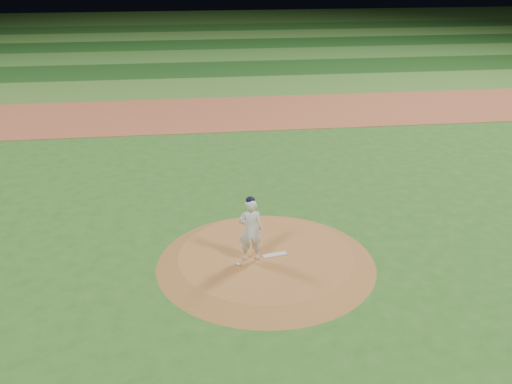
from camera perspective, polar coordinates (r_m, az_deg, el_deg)
ground at (r=14.50m, az=1.01°, el=-7.13°), size 120.00×120.00×0.00m
infield_dirt_band at (r=27.42m, az=-3.20°, el=7.87°), size 70.00×6.00×0.02m
outfield_stripe_0 at (r=32.74m, az=-3.94°, el=10.44°), size 70.00×5.00×0.02m
outfield_stripe_1 at (r=37.62m, az=-4.44°, el=12.14°), size 70.00×5.00×0.02m
outfield_stripe_2 at (r=42.53m, az=-4.82°, el=13.45°), size 70.00×5.00×0.02m
outfield_stripe_3 at (r=47.45m, az=-5.13°, el=14.49°), size 70.00×5.00×0.02m
outfield_stripe_4 at (r=52.40m, az=-5.38°, el=15.34°), size 70.00×5.00×0.02m
outfield_stripe_5 at (r=57.35m, az=-5.59°, el=16.03°), size 70.00×5.00×0.02m
pitchers_mound at (r=14.44m, az=1.01°, el=-6.71°), size 5.50×5.50×0.25m
pitching_rubber at (r=14.34m, az=1.88°, el=-6.30°), size 0.64×0.27×0.03m
rosin_bag at (r=13.93m, az=-1.77°, el=-7.19°), size 0.11×0.11×0.06m
pitcher_on_mound at (r=13.79m, az=-0.56°, el=-3.74°), size 0.60×0.39×1.68m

